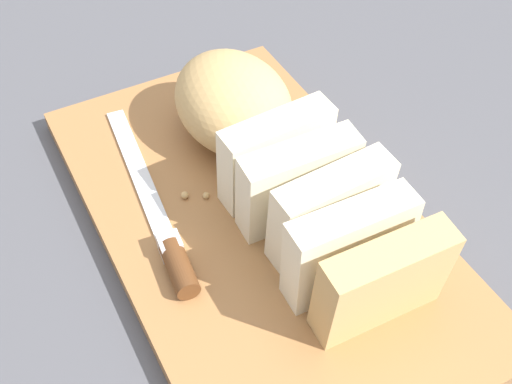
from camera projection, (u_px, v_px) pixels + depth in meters
ground_plane at (256, 228)px, 0.60m from camera, size 3.00×3.00×0.00m
cutting_board at (256, 221)px, 0.59m from camera, size 0.48×0.29×0.02m
bread_loaf at (275, 153)px, 0.58m from camera, size 0.34×0.13×0.09m
bread_knife at (166, 237)px, 0.56m from camera, size 0.26×0.03×0.02m
crumb_near_knife at (206, 195)px, 0.60m from camera, size 0.01×0.01×0.01m
crumb_near_loaf at (185, 195)px, 0.60m from camera, size 0.01×0.01×0.01m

